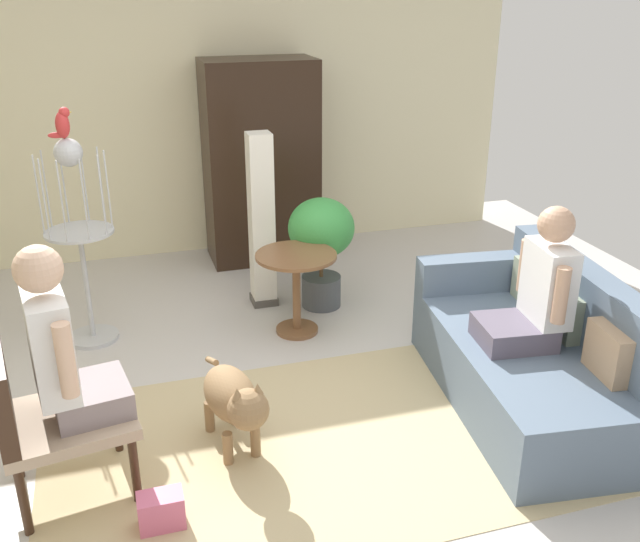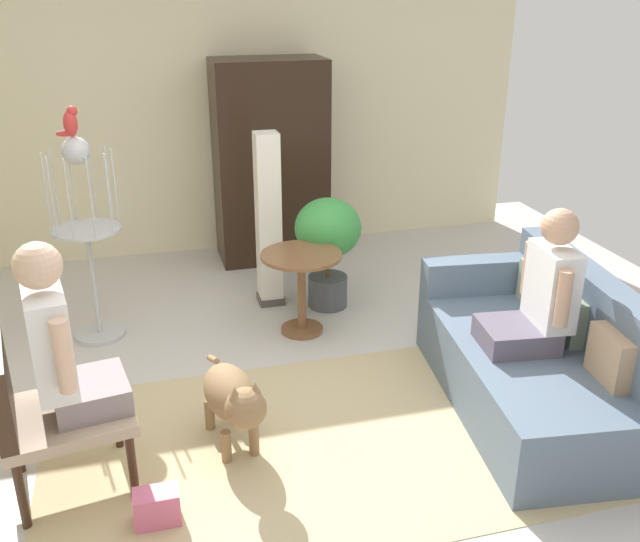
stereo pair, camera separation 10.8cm
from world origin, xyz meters
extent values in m
plane|color=beige|center=(0.00, 0.00, 0.00)|extent=(7.27, 7.27, 0.00)
cube|color=beige|center=(0.00, 3.09, 1.31)|extent=(5.97, 0.12, 2.62)
cube|color=#C6B284|center=(0.10, -0.28, 0.00)|extent=(2.99, 1.80, 0.01)
cube|color=slate|center=(1.44, -0.25, 0.22)|extent=(1.09, 1.85, 0.43)
cube|color=slate|center=(1.79, -0.30, 0.64)|extent=(0.39, 1.77, 0.42)
cube|color=slate|center=(1.54, 0.53, 0.55)|extent=(0.90, 0.29, 0.24)
cube|color=tan|center=(1.61, -0.72, 0.57)|extent=(0.14, 0.33, 0.28)
cube|color=gray|center=(1.67, -0.23, 0.57)|extent=(0.14, 0.33, 0.28)
cube|color=gray|center=(1.73, 0.24, 0.57)|extent=(0.13, 0.30, 0.28)
cylinder|color=#382316|center=(-0.96, -0.02, 0.19)|extent=(0.04, 0.04, 0.38)
cylinder|color=#382316|center=(-0.89, -0.47, 0.19)|extent=(0.04, 0.04, 0.38)
cylinder|color=#382316|center=(-1.47, -0.10, 0.19)|extent=(0.04, 0.04, 0.38)
cylinder|color=#382316|center=(-1.40, -0.56, 0.19)|extent=(0.04, 0.04, 0.38)
cube|color=tan|center=(-1.18, -0.29, 0.41)|extent=(0.70, 0.65, 0.06)
cube|color=#382316|center=(-1.44, -0.33, 0.65)|extent=(0.17, 0.56, 0.42)
cube|color=#5D5566|center=(1.33, -0.24, 0.50)|extent=(0.46, 0.41, 0.14)
cube|color=white|center=(1.51, -0.26, 0.80)|extent=(0.22, 0.38, 0.47)
sphere|color=tan|center=(1.51, -0.26, 1.16)|extent=(0.21, 0.21, 0.21)
cylinder|color=tan|center=(1.45, -0.48, 0.83)|extent=(0.08, 0.08, 0.33)
cylinder|color=tan|center=(1.50, -0.04, 0.83)|extent=(0.08, 0.08, 0.33)
cube|color=gray|center=(-1.05, -0.27, 0.51)|extent=(0.41, 0.43, 0.14)
cube|color=white|center=(-1.20, -0.29, 0.84)|extent=(0.24, 0.40, 0.51)
sphere|color=#DDB293|center=(-1.20, -0.29, 1.23)|extent=(0.22, 0.22, 0.22)
cylinder|color=#DDB293|center=(-1.20, -0.06, 0.86)|extent=(0.08, 0.08, 0.36)
cylinder|color=#DDB293|center=(-1.12, -0.51, 0.86)|extent=(0.08, 0.08, 0.36)
cylinder|color=brown|center=(0.36, 1.08, 0.60)|extent=(0.59, 0.59, 0.02)
cylinder|color=brown|center=(0.36, 1.08, 0.30)|extent=(0.06, 0.06, 0.59)
cylinder|color=brown|center=(0.36, 1.08, 0.01)|extent=(0.31, 0.31, 0.03)
ellipsoid|color=olive|center=(-0.35, -0.14, 0.32)|extent=(0.33, 0.51, 0.26)
sphere|color=olive|center=(-0.30, -0.44, 0.40)|extent=(0.22, 0.22, 0.22)
cone|color=olive|center=(-0.25, -0.43, 0.51)|extent=(0.06, 0.06, 0.06)
cone|color=olive|center=(-0.36, -0.44, 0.51)|extent=(0.06, 0.06, 0.06)
cylinder|color=olive|center=(-0.39, 0.18, 0.36)|extent=(0.06, 0.18, 0.10)
cylinder|color=olive|center=(-0.25, -0.29, 0.10)|extent=(0.06, 0.06, 0.19)
cylinder|color=olive|center=(-0.40, -0.31, 0.10)|extent=(0.06, 0.06, 0.19)
cylinder|color=olive|center=(-0.29, 0.04, 0.10)|extent=(0.06, 0.06, 0.19)
cylinder|color=olive|center=(-0.45, 0.02, 0.10)|extent=(0.06, 0.06, 0.19)
cylinder|color=silver|center=(-1.09, 1.40, 0.01)|extent=(0.36, 0.36, 0.03)
cylinder|color=silver|center=(-1.09, 1.40, 0.41)|extent=(0.04, 0.04, 0.81)
cylinder|color=silver|center=(-1.09, 1.40, 0.82)|extent=(0.47, 0.47, 0.02)
cylinder|color=silver|center=(-0.87, 1.40, 1.11)|extent=(0.01, 0.01, 0.54)
cylinder|color=silver|center=(-0.91, 1.53, 1.11)|extent=(0.01, 0.01, 0.54)
cylinder|color=silver|center=(-1.02, 1.61, 1.11)|extent=(0.01, 0.01, 0.54)
cylinder|color=silver|center=(-1.16, 1.61, 1.11)|extent=(0.01, 0.01, 0.54)
cylinder|color=silver|center=(-1.27, 1.53, 1.11)|extent=(0.01, 0.01, 0.54)
cylinder|color=silver|center=(-1.31, 1.40, 1.11)|extent=(0.01, 0.01, 0.54)
cylinder|color=silver|center=(-1.27, 1.27, 1.11)|extent=(0.01, 0.01, 0.54)
cylinder|color=silver|center=(-1.16, 1.19, 1.11)|extent=(0.01, 0.01, 0.54)
cylinder|color=silver|center=(-1.02, 1.19, 1.11)|extent=(0.01, 0.01, 0.54)
cylinder|color=silver|center=(-0.91, 1.27, 1.11)|extent=(0.01, 0.01, 0.54)
sphere|color=silver|center=(-1.09, 1.40, 1.38)|extent=(0.19, 0.19, 0.19)
ellipsoid|color=red|center=(-1.10, 1.40, 1.56)|extent=(0.09, 0.10, 0.17)
sphere|color=red|center=(-1.08, 1.40, 1.64)|extent=(0.07, 0.07, 0.07)
cone|color=#D8BF4C|center=(-1.05, 1.40, 1.64)|extent=(0.03, 0.02, 0.02)
ellipsoid|color=red|center=(-1.14, 1.40, 1.49)|extent=(0.12, 0.03, 0.04)
cylinder|color=#4C5156|center=(0.67, 1.47, 0.13)|extent=(0.31, 0.31, 0.25)
cylinder|color=brown|center=(0.67, 1.47, 0.35)|extent=(0.03, 0.03, 0.20)
ellipsoid|color=green|center=(0.67, 1.47, 0.66)|extent=(0.51, 0.51, 0.46)
cube|color=#4C4742|center=(0.24, 1.65, 0.03)|extent=(0.20, 0.20, 0.06)
cube|color=white|center=(0.24, 1.65, 0.72)|extent=(0.18, 0.18, 1.32)
cube|color=black|center=(0.47, 2.68, 0.90)|extent=(0.98, 0.56, 1.81)
cube|color=#D8668C|center=(-0.79, -0.69, 0.09)|extent=(0.22, 0.13, 0.18)
camera|label=1|loc=(-0.84, -3.45, 2.42)|focal=39.57mm
camera|label=2|loc=(-0.73, -3.48, 2.42)|focal=39.57mm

